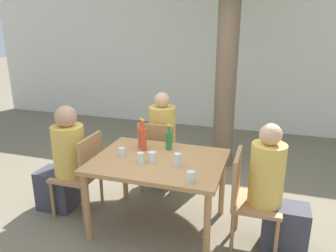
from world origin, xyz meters
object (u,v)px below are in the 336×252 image
Objects in this scene: green_bottle_2 at (169,140)px; patio_chair_0 at (83,170)px; patio_chair_2 at (158,153)px; soda_bottle_1 at (141,136)px; soda_bottle_0 at (143,138)px; drinking_glass_1 at (141,158)px; person_seated_1 at (275,196)px; dining_table_front at (159,167)px; person_seated_2 at (164,143)px; person_seated_0 at (64,164)px; drinking_glass_4 at (177,160)px; drinking_glass_3 at (122,152)px; drinking_glass_0 at (152,157)px; patio_chair_1 at (248,194)px; drinking_glass_2 at (191,177)px.

patio_chair_0 is at bearing -162.34° from green_bottle_2.
soda_bottle_1 is at bearing 86.68° from patio_chair_2.
soda_bottle_0 is 0.34m from drinking_glass_1.
green_bottle_2 is at bearing 75.56° from person_seated_1.
person_seated_2 is (-0.25, 0.95, -0.12)m from dining_table_front.
person_seated_1 is 3.62× the size of soda_bottle_0.
person_seated_1 is at bearing 90.00° from person_seated_0.
drinking_glass_4 is (0.47, -0.80, 0.30)m from patio_chair_2.
drinking_glass_3 is at bearing -174.23° from dining_table_front.
drinking_glass_0 is at bearing 84.89° from patio_chair_0.
person_seated_1 reaches higher than soda_bottle_1.
drinking_glass_1 is (0.97, -0.13, 0.26)m from person_seated_0.
patio_chair_0 reaches higher than drinking_glass_3.
patio_chair_1 is 9.80× the size of drinking_glass_2.
green_bottle_2 is (0.27, -0.44, 0.34)m from patio_chair_2.
dining_table_front is at bearing 90.00° from person_seated_0.
person_seated_0 reaches higher than drinking_glass_4.
person_seated_2 is 0.84m from soda_bottle_0.
person_seated_0 is 1.27m from person_seated_2.
drinking_glass_0 is (-1.14, -0.07, 0.27)m from person_seated_1.
patio_chair_2 is 0.73× the size of person_seated_2.
green_bottle_2 is at bearing 107.66° from patio_chair_0.
soda_bottle_1 reaches higher than green_bottle_2.
person_seated_2 is 1.12m from drinking_glass_1.
person_seated_2 is at bearing 114.26° from drinking_glass_4.
soda_bottle_1 is 0.31m from drinking_glass_3.
patio_chair_0 is at bearing -157.04° from soda_bottle_1.
person_seated_2 reaches higher than patio_chair_1.
drinking_glass_3 is at bearing 80.92° from patio_chair_2.
dining_table_front is 1.11m from person_seated_1.
drinking_glass_2 is 0.76× the size of drinking_glass_4.
patio_chair_2 is at bearing 139.49° from patio_chair_0.
green_bottle_2 is (0.30, 0.03, -0.02)m from soda_bottle_1.
patio_chair_2 is 1.53m from person_seated_1.
person_seated_2 is at bearing 91.80° from soda_bottle_0.
person_seated_1 is 0.94m from drinking_glass_4.
drinking_glass_2 is at bearing -41.71° from soda_bottle_1.
person_seated_2 is 11.77× the size of drinking_glass_1.
soda_bottle_0 is 0.84m from drinking_glass_2.
drinking_glass_1 is at bearing 96.19° from person_seated_1.
person_seated_0 is 1.34m from drinking_glass_4.
green_bottle_2 is at bearing 104.13° from person_seated_0.
drinking_glass_1 is at bearing -134.65° from dining_table_front.
patio_chair_1 is 1.23m from soda_bottle_1.
person_seated_2 is at bearing 116.68° from drinking_glass_2.
soda_bottle_0 is 1.22× the size of green_bottle_2.
drinking_glass_1 is 1.18× the size of drinking_glass_3.
person_seated_2 reaches higher than person_seated_0.
person_seated_0 is (-1.10, -0.00, -0.12)m from dining_table_front.
person_seated_1 is 9.99× the size of drinking_glass_4.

